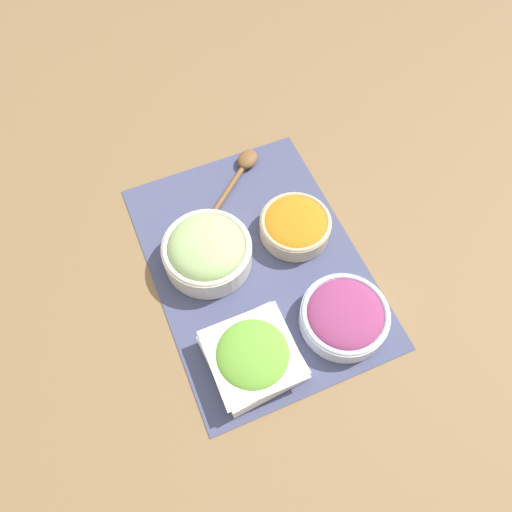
{
  "coord_description": "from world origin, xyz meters",
  "views": [
    {
      "loc": [
        0.44,
        -0.18,
        0.9
      ],
      "look_at": [
        0.0,
        0.0,
        0.03
      ],
      "focal_mm": 35.0,
      "sensor_mm": 36.0,
      "label": 1
    }
  ],
  "objects_px": {
    "wooden_spoon": "(242,169)",
    "onion_bowl": "(345,316)",
    "cucumber_bowl": "(207,250)",
    "carrot_bowl": "(295,225)",
    "lettuce_bowl": "(253,356)"
  },
  "relations": [
    {
      "from": "wooden_spoon",
      "to": "onion_bowl",
      "type": "bearing_deg",
      "value": 5.77
    },
    {
      "from": "cucumber_bowl",
      "to": "wooden_spoon",
      "type": "bearing_deg",
      "value": 141.39
    },
    {
      "from": "onion_bowl",
      "to": "wooden_spoon",
      "type": "relative_size",
      "value": 0.97
    },
    {
      "from": "cucumber_bowl",
      "to": "carrot_bowl",
      "type": "xyz_separation_m",
      "value": [
        0.01,
        0.19,
        -0.01
      ]
    },
    {
      "from": "onion_bowl",
      "to": "lettuce_bowl",
      "type": "xyz_separation_m",
      "value": [
        0.01,
        -0.19,
        0.0
      ]
    },
    {
      "from": "onion_bowl",
      "to": "carrot_bowl",
      "type": "xyz_separation_m",
      "value": [
        -0.22,
        0.0,
        -0.0
      ]
    },
    {
      "from": "cucumber_bowl",
      "to": "wooden_spoon",
      "type": "height_order",
      "value": "cucumber_bowl"
    },
    {
      "from": "carrot_bowl",
      "to": "wooden_spoon",
      "type": "xyz_separation_m",
      "value": [
        -0.19,
        -0.04,
        -0.02
      ]
    },
    {
      "from": "onion_bowl",
      "to": "wooden_spoon",
      "type": "height_order",
      "value": "onion_bowl"
    },
    {
      "from": "carrot_bowl",
      "to": "lettuce_bowl",
      "type": "distance_m",
      "value": 0.29
    },
    {
      "from": "onion_bowl",
      "to": "lettuce_bowl",
      "type": "height_order",
      "value": "lettuce_bowl"
    },
    {
      "from": "carrot_bowl",
      "to": "wooden_spoon",
      "type": "distance_m",
      "value": 0.2
    },
    {
      "from": "cucumber_bowl",
      "to": "carrot_bowl",
      "type": "distance_m",
      "value": 0.19
    },
    {
      "from": "onion_bowl",
      "to": "lettuce_bowl",
      "type": "distance_m",
      "value": 0.19
    },
    {
      "from": "wooden_spoon",
      "to": "carrot_bowl",
      "type": "bearing_deg",
      "value": 12.31
    }
  ]
}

